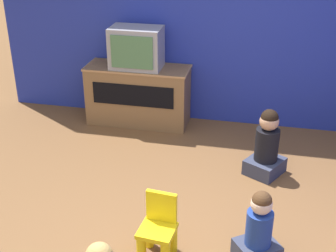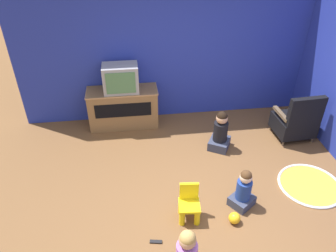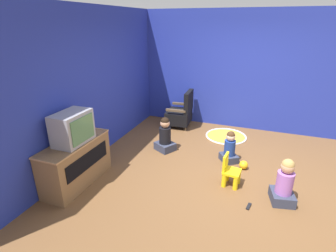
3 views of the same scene
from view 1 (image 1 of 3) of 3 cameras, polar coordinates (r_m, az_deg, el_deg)
ground_plane at (r=3.85m, az=5.25°, el=-15.05°), size 30.00×30.00×0.00m
wall_back at (r=5.57m, az=5.62°, el=13.81°), size 5.28×0.12×2.72m
tv_cabinet at (r=5.73m, az=-3.64°, el=3.90°), size 1.24×0.47×0.72m
television at (r=5.51m, az=-3.89°, el=9.48°), size 0.60×0.38×0.48m
yellow_kid_chair at (r=3.69m, az=-1.22°, el=-12.78°), size 0.29×0.28×0.52m
child_watching_left at (r=3.69m, az=11.01°, el=-12.35°), size 0.41×0.40×0.60m
child_watching_center at (r=4.75m, az=11.93°, el=-2.45°), size 0.45×0.46×0.70m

